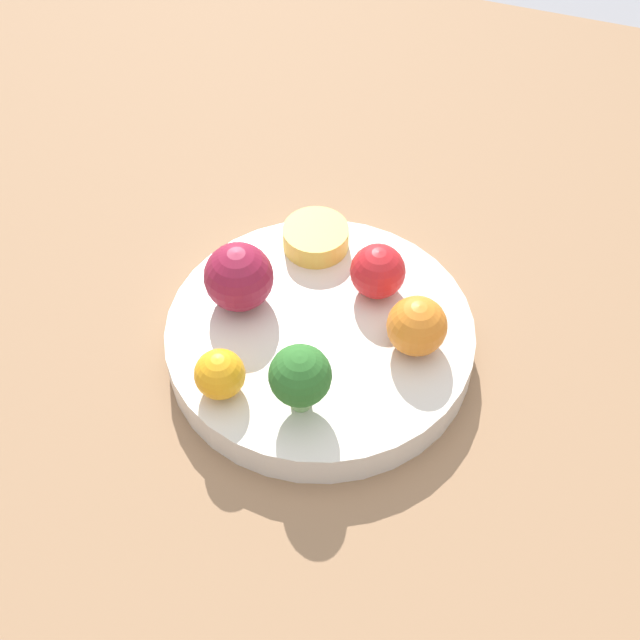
{
  "coord_description": "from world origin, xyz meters",
  "views": [
    {
      "loc": [
        -0.45,
        -0.15,
        0.63
      ],
      "look_at": [
        0.0,
        0.0,
        0.06
      ],
      "focal_mm": 50.0,
      "sensor_mm": 36.0,
      "label": 1
    }
  ],
  "objects_px": {
    "bowl": "(320,340)",
    "broccoli": "(300,377)",
    "orange_back": "(220,374)",
    "orange_front": "(417,326)",
    "small_cup": "(316,237)",
    "apple_green": "(239,277)",
    "apple_red": "(378,271)"
  },
  "relations": [
    {
      "from": "bowl",
      "to": "orange_back",
      "type": "xyz_separation_m",
      "value": [
        -0.08,
        0.05,
        0.04
      ]
    },
    {
      "from": "bowl",
      "to": "broccoli",
      "type": "height_order",
      "value": "broccoli"
    },
    {
      "from": "broccoli",
      "to": "orange_front",
      "type": "distance_m",
      "value": 0.11
    },
    {
      "from": "apple_green",
      "to": "small_cup",
      "type": "distance_m",
      "value": 0.09
    },
    {
      "from": "orange_front",
      "to": "apple_green",
      "type": "bearing_deg",
      "value": 90.25
    },
    {
      "from": "apple_green",
      "to": "orange_front",
      "type": "xyz_separation_m",
      "value": [
        0.0,
        -0.15,
        -0.0
      ]
    },
    {
      "from": "broccoli",
      "to": "small_cup",
      "type": "bearing_deg",
      "value": 15.15
    },
    {
      "from": "broccoli",
      "to": "orange_back",
      "type": "distance_m",
      "value": 0.07
    },
    {
      "from": "orange_front",
      "to": "small_cup",
      "type": "bearing_deg",
      "value": 54.34
    },
    {
      "from": "bowl",
      "to": "orange_back",
      "type": "height_order",
      "value": "orange_back"
    },
    {
      "from": "small_cup",
      "to": "bowl",
      "type": "bearing_deg",
      "value": -158.91
    },
    {
      "from": "orange_front",
      "to": "small_cup",
      "type": "xyz_separation_m",
      "value": [
        0.08,
        0.11,
        -0.01
      ]
    },
    {
      "from": "bowl",
      "to": "apple_red",
      "type": "bearing_deg",
      "value": -30.43
    },
    {
      "from": "bowl",
      "to": "broccoli",
      "type": "relative_size",
      "value": 4.23
    },
    {
      "from": "apple_green",
      "to": "orange_front",
      "type": "height_order",
      "value": "apple_green"
    },
    {
      "from": "small_cup",
      "to": "broccoli",
      "type": "bearing_deg",
      "value": -164.85
    },
    {
      "from": "bowl",
      "to": "apple_green",
      "type": "bearing_deg",
      "value": 84.66
    },
    {
      "from": "apple_red",
      "to": "apple_green",
      "type": "distance_m",
      "value": 0.12
    },
    {
      "from": "apple_red",
      "to": "orange_front",
      "type": "xyz_separation_m",
      "value": [
        -0.05,
        -0.05,
        0.0
      ]
    },
    {
      "from": "apple_green",
      "to": "small_cup",
      "type": "relative_size",
      "value": 0.99
    },
    {
      "from": "orange_back",
      "to": "broccoli",
      "type": "bearing_deg",
      "value": -83.57
    },
    {
      "from": "orange_back",
      "to": "apple_red",
      "type": "bearing_deg",
      "value": -31.44
    },
    {
      "from": "apple_red",
      "to": "orange_front",
      "type": "relative_size",
      "value": 0.96
    },
    {
      "from": "broccoli",
      "to": "small_cup",
      "type": "height_order",
      "value": "broccoli"
    },
    {
      "from": "broccoli",
      "to": "apple_red",
      "type": "bearing_deg",
      "value": -9.37
    },
    {
      "from": "broccoli",
      "to": "orange_front",
      "type": "xyz_separation_m",
      "value": [
        0.09,
        -0.07,
        -0.01
      ]
    },
    {
      "from": "orange_front",
      "to": "orange_back",
      "type": "relative_size",
      "value": 1.22
    },
    {
      "from": "apple_red",
      "to": "orange_back",
      "type": "height_order",
      "value": "apple_red"
    },
    {
      "from": "broccoli",
      "to": "orange_back",
      "type": "xyz_separation_m",
      "value": [
        -0.01,
        0.06,
        -0.02
      ]
    },
    {
      "from": "orange_back",
      "to": "small_cup",
      "type": "xyz_separation_m",
      "value": [
        0.17,
        -0.02,
        -0.01
      ]
    },
    {
      "from": "bowl",
      "to": "orange_back",
      "type": "relative_size",
      "value": 6.44
    },
    {
      "from": "bowl",
      "to": "orange_front",
      "type": "distance_m",
      "value": 0.09
    }
  ]
}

